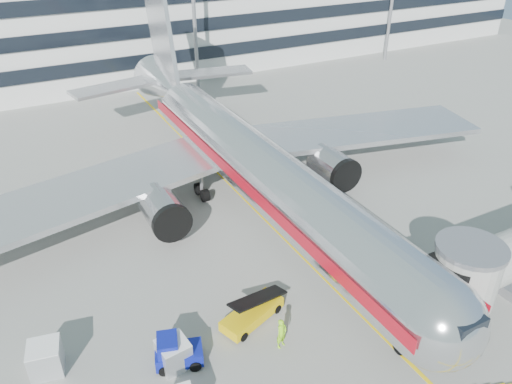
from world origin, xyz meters
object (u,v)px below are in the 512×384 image
baggage_tug (176,352)px  ramp_worker (282,333)px  cargo_container_left (46,358)px  cargo_container_right (174,354)px  main_jet (245,157)px  belt_loader (252,313)px

baggage_tug → ramp_worker: ramp_worker is taller
baggage_tug → cargo_container_left: bearing=155.8°
baggage_tug → ramp_worker: bearing=-16.2°
baggage_tug → cargo_container_right: 0.15m
main_jet → ramp_worker: 17.35m
belt_loader → cargo_container_left: bearing=170.6°
cargo_container_left → main_jet: bearing=31.9°
baggage_tug → ramp_worker: (5.93, -1.72, 0.14)m
cargo_container_right → ramp_worker: 6.28m
main_jet → baggage_tug: main_jet is taller
belt_loader → baggage_tug: belt_loader is taller
main_jet → cargo_container_left: (-18.28, -11.37, -3.31)m
main_jet → cargo_container_right: 18.95m
belt_loader → cargo_container_right: bearing=-169.5°
cargo_container_right → cargo_container_left: bearing=154.8°
belt_loader → ramp_worker: (0.54, -2.67, 0.39)m
belt_loader → cargo_container_right: 5.62m
baggage_tug → cargo_container_right: bearing=-150.9°
belt_loader → cargo_container_left: size_ratio=2.29×
cargo_container_right → main_jet: bearing=50.4°
cargo_container_left → cargo_container_right: cargo_container_left is taller
belt_loader → main_jet: bearing=64.5°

